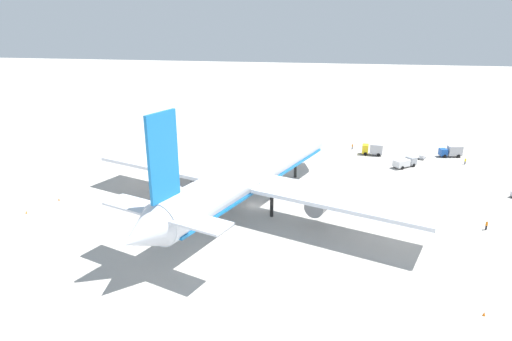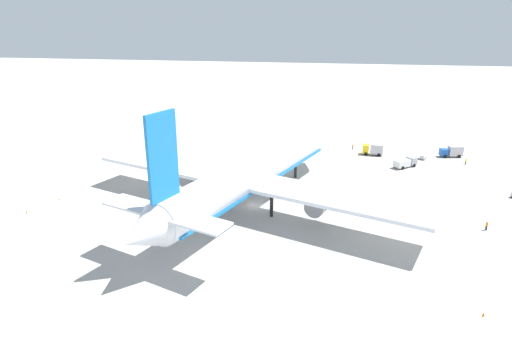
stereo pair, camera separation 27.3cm
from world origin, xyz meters
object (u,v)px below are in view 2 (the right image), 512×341
(traffic_cone_4, at_px, (484,314))
(baggage_cart_0, at_px, (423,157))
(ground_worker_0, at_px, (466,161))
(ground_worker_2, at_px, (353,147))
(airliner, at_px, (251,174))
(service_truck_3, at_px, (373,149))
(service_truck_1, at_px, (452,151))
(service_truck_2, at_px, (405,162))
(traffic_cone_3, at_px, (26,212))
(traffic_cone_2, at_px, (59,199))
(ground_worker_1, at_px, (487,226))

(traffic_cone_4, bearing_deg, baggage_cart_0, -2.95)
(ground_worker_0, bearing_deg, ground_worker_2, 72.38)
(airliner, height_order, service_truck_3, airliner)
(airliner, distance_m, baggage_cart_0, 56.30)
(ground_worker_0, xyz_separation_m, ground_worker_2, (9.05, 28.50, -0.03))
(service_truck_1, distance_m, baggage_cart_0, 8.99)
(service_truck_2, distance_m, traffic_cone_4, 60.21)
(traffic_cone_3, bearing_deg, service_truck_2, -60.82)
(service_truck_2, distance_m, ground_worker_0, 16.55)
(ground_worker_2, bearing_deg, airliner, 155.53)
(baggage_cart_0, height_order, ground_worker_0, ground_worker_0)
(service_truck_1, relative_size, traffic_cone_2, 11.29)
(service_truck_1, bearing_deg, traffic_cone_3, 120.98)
(service_truck_2, bearing_deg, baggage_cart_0, -34.98)
(service_truck_1, distance_m, ground_worker_1, 45.77)
(ground_worker_0, distance_m, ground_worker_2, 29.90)
(baggage_cart_0, height_order, traffic_cone_3, baggage_cart_0)
(service_truck_2, relative_size, baggage_cart_0, 2.06)
(service_truck_2, height_order, ground_worker_1, service_truck_2)
(airliner, distance_m, service_truck_2, 46.83)
(baggage_cart_0, height_order, ground_worker_1, ground_worker_1)
(service_truck_2, height_order, ground_worker_0, service_truck_2)
(ground_worker_1, bearing_deg, traffic_cone_2, 90.97)
(ground_worker_1, xyz_separation_m, traffic_cone_3, (-8.48, 85.98, -0.57))
(airliner, distance_m, service_truck_3, 49.47)
(ground_worker_2, xyz_separation_m, traffic_cone_2, (-49.64, 61.18, -0.55))
(traffic_cone_2, bearing_deg, traffic_cone_4, -107.97)
(service_truck_3, bearing_deg, airliner, 147.55)
(airliner, bearing_deg, baggage_cart_0, -44.54)
(traffic_cone_2, bearing_deg, airliner, -84.93)
(service_truck_1, distance_m, service_truck_3, 21.14)
(ground_worker_2, height_order, traffic_cone_3, ground_worker_2)
(baggage_cart_0, bearing_deg, service_truck_1, -66.56)
(service_truck_3, xyz_separation_m, traffic_cone_3, (-52.13, 68.99, -1.43))
(service_truck_1, height_order, ground_worker_0, service_truck_1)
(baggage_cart_0, relative_size, ground_worker_2, 1.90)
(airliner, relative_size, ground_worker_2, 42.42)
(service_truck_2, distance_m, ground_worker_2, 19.01)
(ground_worker_1, distance_m, traffic_cone_2, 83.62)
(service_truck_1, bearing_deg, ground_worker_1, 174.92)
(traffic_cone_2, bearing_deg, ground_worker_0, -65.65)
(ground_worker_0, relative_size, ground_worker_1, 1.01)
(service_truck_3, height_order, ground_worker_1, service_truck_3)
(ground_worker_2, relative_size, traffic_cone_4, 2.97)
(service_truck_1, bearing_deg, service_truck_2, 129.83)
(traffic_cone_2, bearing_deg, ground_worker_1, -89.03)
(service_truck_3, relative_size, ground_worker_1, 3.39)
(traffic_cone_2, bearing_deg, service_truck_3, -55.92)
(service_truck_1, bearing_deg, traffic_cone_2, 118.20)
(airliner, xyz_separation_m, traffic_cone_4, (-28.20, -35.72, -6.89))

